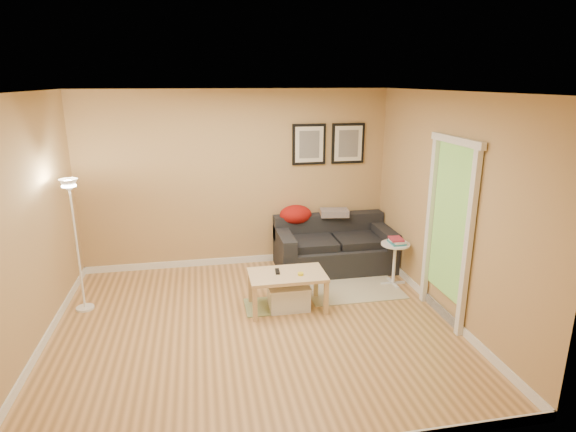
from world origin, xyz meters
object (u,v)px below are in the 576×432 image
(coffee_table, at_px, (287,291))
(book_stack, at_px, (397,241))
(sofa, at_px, (334,244))
(side_table, at_px, (394,264))
(floor_lamp, at_px, (77,250))
(storage_bin, at_px, (289,296))

(coffee_table, distance_m, book_stack, 1.69)
(sofa, bearing_deg, side_table, -48.17)
(side_table, height_order, floor_lamp, floor_lamp)
(coffee_table, bearing_deg, sofa, 54.16)
(floor_lamp, bearing_deg, book_stack, -0.33)
(coffee_table, bearing_deg, side_table, 18.48)
(storage_bin, bearing_deg, book_stack, 15.08)
(sofa, height_order, storage_bin, sofa)
(coffee_table, bearing_deg, book_stack, 18.35)
(storage_bin, bearing_deg, floor_lamp, 169.77)
(sofa, xyz_separation_m, coffee_table, (-0.93, -1.14, -0.14))
(sofa, bearing_deg, storage_bin, -128.68)
(coffee_table, height_order, floor_lamp, floor_lamp)
(coffee_table, distance_m, side_table, 1.63)
(storage_bin, height_order, side_table, side_table)
(coffee_table, relative_size, storage_bin, 1.84)
(sofa, distance_m, coffee_table, 1.48)
(sofa, distance_m, floor_lamp, 3.47)
(sofa, height_order, side_table, sofa)
(sofa, relative_size, storage_bin, 3.37)
(book_stack, bearing_deg, coffee_table, 178.95)
(storage_bin, distance_m, floor_lamp, 2.59)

